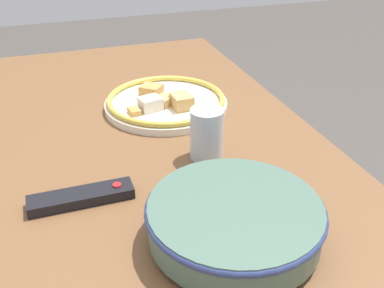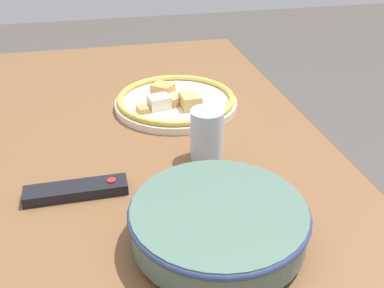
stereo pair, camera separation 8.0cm
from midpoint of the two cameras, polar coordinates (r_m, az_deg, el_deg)
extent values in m
cube|color=brown|center=(0.98, -9.30, -2.06)|extent=(1.48, 0.84, 0.04)
cylinder|color=brown|center=(1.79, -1.37, 0.91)|extent=(0.06, 0.06, 0.67)
cylinder|color=brown|center=(1.75, -23.69, -2.67)|extent=(0.06, 0.06, 0.67)
cylinder|color=#4C6B5B|center=(0.73, 2.09, -11.80)|extent=(0.12, 0.12, 0.01)
cylinder|color=#4C6B5B|center=(0.71, 2.14, -9.67)|extent=(0.27, 0.27, 0.06)
cylinder|color=#C67A33|center=(0.71, 2.13, -9.94)|extent=(0.24, 0.24, 0.05)
torus|color=navy|center=(0.70, 2.17, -8.37)|extent=(0.28, 0.28, 0.01)
cylinder|color=silver|center=(1.15, -5.31, 4.96)|extent=(0.31, 0.31, 0.02)
torus|color=gold|center=(1.15, -5.34, 5.68)|extent=(0.30, 0.30, 0.01)
cube|color=tan|center=(1.11, -3.41, 5.41)|extent=(0.06, 0.05, 0.03)
cube|color=tan|center=(1.19, -7.15, 6.76)|extent=(0.07, 0.07, 0.03)
cube|color=tan|center=(1.09, -9.43, 4.07)|extent=(0.04, 0.03, 0.01)
cube|color=tan|center=(1.13, -5.55, 5.45)|extent=(0.06, 0.06, 0.02)
cube|color=silver|center=(1.11, -7.40, 5.08)|extent=(0.05, 0.06, 0.03)
cube|color=silver|center=(1.12, -7.55, 4.87)|extent=(0.03, 0.04, 0.02)
cube|color=black|center=(0.84, -16.58, -6.55)|extent=(0.05, 0.19, 0.02)
cylinder|color=red|center=(0.84, -12.26, -5.17)|extent=(0.02, 0.02, 0.00)
cylinder|color=silver|center=(0.91, -0.66, 1.22)|extent=(0.07, 0.07, 0.11)
camera|label=1|loc=(0.04, -92.51, -1.44)|focal=42.00mm
camera|label=2|loc=(0.04, 87.49, 1.44)|focal=42.00mm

